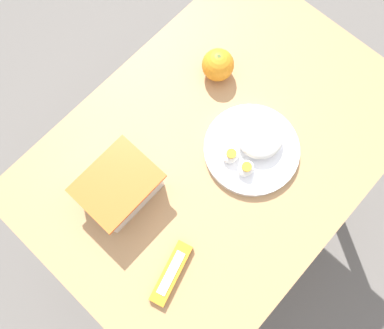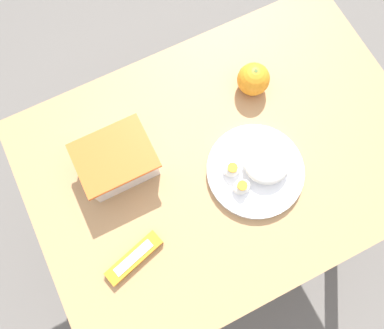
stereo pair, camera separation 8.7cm
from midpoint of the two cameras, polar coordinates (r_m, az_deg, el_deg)
ground_plane at (r=1.60m, az=0.88°, el=-5.68°), size 10.00×10.00×0.00m
table at (r=1.02m, az=1.38°, el=0.33°), size 0.95×0.67×0.71m
food_container at (r=0.87m, az=-13.64°, el=-3.98°), size 0.17×0.14×0.09m
orange_fruit at (r=0.96m, az=1.35°, el=14.52°), size 0.08×0.08×0.08m
rice_plate at (r=0.90m, az=6.68°, el=2.32°), size 0.23×0.23×0.06m
candy_bar at (r=0.86m, az=-6.15°, el=-16.62°), size 0.15×0.07×0.02m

